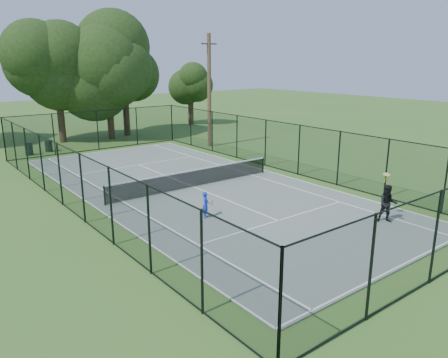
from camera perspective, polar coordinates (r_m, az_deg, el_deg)
ground at (r=23.45m, az=-3.94°, el=-1.18°), size 120.00×120.00×0.00m
tennis_court at (r=23.44m, az=-3.94°, el=-1.11°), size 11.00×24.00×0.06m
tennis_net at (r=23.29m, az=-3.96°, el=0.18°), size 10.08×0.08×0.95m
fence at (r=23.06m, az=-4.00°, el=2.39°), size 13.10×26.10×3.00m
tree_near_left at (r=38.32m, az=-21.04°, el=13.00°), size 7.16×7.16×9.33m
tree_near_mid at (r=38.81m, az=-14.96°, el=12.82°), size 6.56×6.56×8.58m
tree_near_right at (r=40.32m, az=-12.99°, el=14.08°), size 6.87×6.87×9.48m
tree_far_right at (r=46.35m, az=-4.40°, el=11.61°), size 4.49×4.49×5.94m
trash_bin_left at (r=34.36m, az=-24.13°, el=3.63°), size 0.58×0.58×0.93m
trash_bin_right at (r=35.11m, az=-21.92°, el=4.04°), size 0.58×0.58×0.87m
utility_pole at (r=34.25m, az=-1.94°, el=11.47°), size 1.40×0.30×8.56m
player_blue at (r=18.78m, az=-2.41°, el=-3.35°), size 0.83×0.50×1.16m
player_black at (r=19.41m, az=20.61°, el=-3.04°), size 1.07×0.98×2.02m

